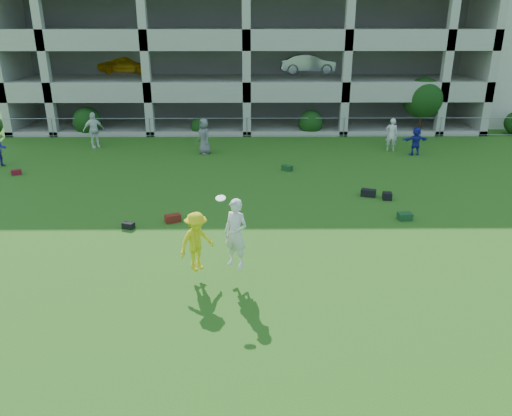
{
  "coord_description": "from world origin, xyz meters",
  "views": [
    {
      "loc": [
        0.27,
        -11.53,
        7.0
      ],
      "look_at": [
        0.41,
        3.0,
        1.4
      ],
      "focal_mm": 35.0,
      "sensor_mm": 36.0,
      "label": 1
    }
  ],
  "objects_px": {
    "frisbee_contest": "(210,239)",
    "bystander_b": "(94,130)",
    "bystander_d": "(416,141)",
    "bystander_c": "(204,136)",
    "parking_garage": "(247,30)",
    "bystander_e": "(392,135)",
    "crate_d": "(387,196)"
  },
  "relations": [
    {
      "from": "bystander_c",
      "to": "bystander_d",
      "type": "height_order",
      "value": "bystander_c"
    },
    {
      "from": "bystander_c",
      "to": "frisbee_contest",
      "type": "relative_size",
      "value": 0.85
    },
    {
      "from": "crate_d",
      "to": "parking_garage",
      "type": "xyz_separation_m",
      "value": [
        -5.81,
        20.15,
        5.86
      ]
    },
    {
      "from": "crate_d",
      "to": "bystander_d",
      "type": "bearing_deg",
      "value": 64.97
    },
    {
      "from": "bystander_b",
      "to": "bystander_d",
      "type": "bearing_deg",
      "value": -40.12
    },
    {
      "from": "crate_d",
      "to": "frisbee_contest",
      "type": "xyz_separation_m",
      "value": [
        -6.68,
        -6.58,
        1.13
      ]
    },
    {
      "from": "bystander_c",
      "to": "bystander_d",
      "type": "bearing_deg",
      "value": 52.84
    },
    {
      "from": "bystander_d",
      "to": "bystander_e",
      "type": "bearing_deg",
      "value": -48.41
    },
    {
      "from": "bystander_d",
      "to": "parking_garage",
      "type": "bearing_deg",
      "value": -62.5
    },
    {
      "from": "bystander_c",
      "to": "parking_garage",
      "type": "bearing_deg",
      "value": 134.77
    },
    {
      "from": "bystander_c",
      "to": "bystander_e",
      "type": "distance_m",
      "value": 10.3
    },
    {
      "from": "bystander_b",
      "to": "frisbee_contest",
      "type": "height_order",
      "value": "frisbee_contest"
    },
    {
      "from": "bystander_e",
      "to": "parking_garage",
      "type": "relative_size",
      "value": 0.06
    },
    {
      "from": "crate_d",
      "to": "bystander_b",
      "type": "bearing_deg",
      "value": 148.59
    },
    {
      "from": "bystander_d",
      "to": "bystander_b",
      "type": "bearing_deg",
      "value": -13.01
    },
    {
      "from": "bystander_d",
      "to": "bystander_e",
      "type": "relative_size",
      "value": 0.83
    },
    {
      "from": "bystander_c",
      "to": "bystander_d",
      "type": "relative_size",
      "value": 1.26
    },
    {
      "from": "bystander_e",
      "to": "crate_d",
      "type": "distance_m",
      "value": 8.28
    },
    {
      "from": "frisbee_contest",
      "to": "bystander_c",
      "type": "bearing_deg",
      "value": 95.73
    },
    {
      "from": "bystander_b",
      "to": "bystander_d",
      "type": "height_order",
      "value": "bystander_b"
    },
    {
      "from": "bystander_b",
      "to": "parking_garage",
      "type": "distance_m",
      "value": 15.1
    },
    {
      "from": "parking_garage",
      "to": "bystander_e",
      "type": "bearing_deg",
      "value": -56.68
    },
    {
      "from": "bystander_c",
      "to": "frisbee_contest",
      "type": "xyz_separation_m",
      "value": [
        1.41,
        -14.0,
        0.33
      ]
    },
    {
      "from": "frisbee_contest",
      "to": "bystander_b",
      "type": "bearing_deg",
      "value": 116.77
    },
    {
      "from": "bystander_d",
      "to": "parking_garage",
      "type": "distance_m",
      "value": 16.82
    },
    {
      "from": "crate_d",
      "to": "frisbee_contest",
      "type": "height_order",
      "value": "frisbee_contest"
    },
    {
      "from": "crate_d",
      "to": "parking_garage",
      "type": "relative_size",
      "value": 0.01
    },
    {
      "from": "bystander_c",
      "to": "bystander_e",
      "type": "bearing_deg",
      "value": 57.83
    },
    {
      "from": "bystander_d",
      "to": "bystander_c",
      "type": "bearing_deg",
      "value": -9.21
    },
    {
      "from": "bystander_d",
      "to": "frisbee_contest",
      "type": "bearing_deg",
      "value": 46.61
    },
    {
      "from": "bystander_b",
      "to": "bystander_c",
      "type": "distance_m",
      "value": 6.52
    },
    {
      "from": "bystander_d",
      "to": "crate_d",
      "type": "relative_size",
      "value": 4.32
    }
  ]
}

